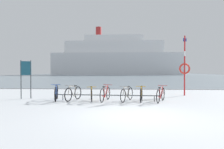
% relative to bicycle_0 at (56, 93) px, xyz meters
% --- Properties ---
extents(ground, '(80.00, 132.00, 0.08)m').
position_rel_bicycle_0_xyz_m(ground, '(3.79, 50.45, -0.42)').
color(ground, silver).
extents(bike_rack, '(5.15, 0.30, 0.31)m').
position_rel_bicycle_0_xyz_m(bike_rack, '(2.62, -0.01, -0.11)').
color(bike_rack, '#4C5156').
rests_on(bike_rack, ground).
extents(bicycle_0, '(0.57, 1.71, 0.84)m').
position_rel_bicycle_0_xyz_m(bicycle_0, '(0.00, 0.00, 0.00)').
color(bicycle_0, black).
rests_on(bicycle_0, ground).
extents(bicycle_1, '(0.59, 1.59, 0.80)m').
position_rel_bicycle_0_xyz_m(bicycle_1, '(0.88, 0.01, -0.02)').
color(bicycle_1, black).
rests_on(bicycle_1, ground).
extents(bicycle_2, '(0.48, 1.67, 0.74)m').
position_rel_bicycle_0_xyz_m(bicycle_2, '(1.81, -0.05, -0.04)').
color(bicycle_2, black).
rests_on(bicycle_2, ground).
extents(bicycle_3, '(0.51, 1.74, 0.79)m').
position_rel_bicycle_0_xyz_m(bicycle_3, '(2.51, -0.06, -0.02)').
color(bicycle_3, black).
rests_on(bicycle_3, ground).
extents(bicycle_4, '(0.71, 1.59, 0.77)m').
position_rel_bicycle_0_xyz_m(bicycle_4, '(3.59, -0.10, -0.03)').
color(bicycle_4, black).
rests_on(bicycle_4, ground).
extents(bicycle_5, '(0.46, 1.76, 0.78)m').
position_rel_bicycle_0_xyz_m(bicycle_5, '(4.31, -0.00, -0.03)').
color(bicycle_5, black).
rests_on(bicycle_5, ground).
extents(bicycle_6, '(0.74, 1.63, 0.77)m').
position_rel_bicycle_0_xyz_m(bicycle_6, '(5.22, -0.24, -0.03)').
color(bicycle_6, black).
rests_on(bicycle_6, ground).
extents(info_sign, '(0.54, 0.19, 2.07)m').
position_rel_bicycle_0_xyz_m(info_sign, '(-1.85, 0.54, 1.03)').
color(info_sign, '#33383D').
rests_on(info_sign, ground).
extents(rescue_post, '(0.67, 0.10, 3.64)m').
position_rel_bicycle_0_xyz_m(rescue_post, '(7.15, 2.46, 1.38)').
color(rescue_post, red).
rests_on(rescue_post, ground).
extents(ferry_ship, '(49.39, 12.93, 18.86)m').
position_rel_bicycle_0_xyz_m(ferry_ship, '(0.63, 70.85, 5.95)').
color(ferry_ship, silver).
rests_on(ferry_ship, ground).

